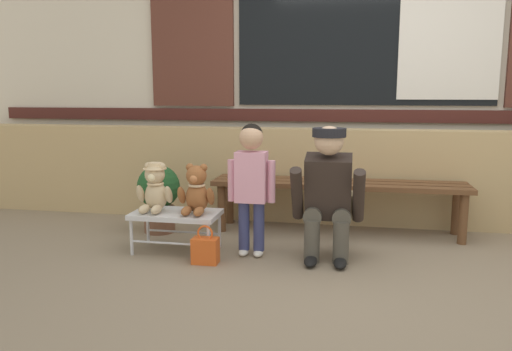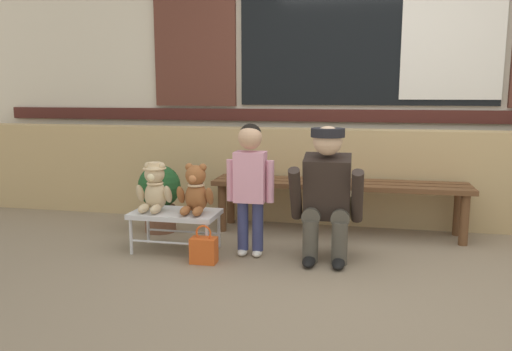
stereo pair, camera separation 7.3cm
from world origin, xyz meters
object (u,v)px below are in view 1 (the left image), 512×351
teddy_bear_plain (196,191)px  handbag_on_ground (205,250)px  small_display_bench (176,216)px  child_standing (251,175)px  adult_crouching (329,193)px  teddy_bear_with_hat (155,188)px  potted_plant (159,195)px  wooden_bench_long (338,189)px

teddy_bear_plain → handbag_on_ground: teddy_bear_plain is taller
small_display_bench → child_standing: size_ratio=0.67×
child_standing → adult_crouching: bearing=2.3°
handbag_on_ground → adult_crouching: bearing=17.1°
teddy_bear_with_hat → child_standing: 0.74m
potted_plant → teddy_bear_with_hat: bearing=-70.9°
small_display_bench → teddy_bear_plain: size_ratio=1.76×
teddy_bear_plain → potted_plant: bearing=135.5°
small_display_bench → handbag_on_ground: small_display_bench is taller
handbag_on_ground → child_standing: bearing=40.0°
child_standing → potted_plant: (-0.89, 0.46, -0.27)m
child_standing → teddy_bear_with_hat: bearing=-179.2°
wooden_bench_long → child_standing: size_ratio=2.19×
adult_crouching → handbag_on_ground: size_ratio=3.49×
wooden_bench_long → handbag_on_ground: wooden_bench_long is taller
small_display_bench → handbag_on_ground: bearing=-37.5°
small_display_bench → handbag_on_ground: (0.29, -0.22, -0.17)m
teddy_bear_with_hat → handbag_on_ground: teddy_bear_with_hat is taller
child_standing → potted_plant: size_ratio=1.68×
wooden_bench_long → teddy_bear_with_hat: 1.51m
wooden_bench_long → small_display_bench: size_ratio=3.28×
small_display_bench → handbag_on_ground: 0.40m
small_display_bench → child_standing: child_standing is taller
small_display_bench → wooden_bench_long: bearing=32.3°
small_display_bench → adult_crouching: (1.12, 0.03, 0.21)m
child_standing → potted_plant: 1.04m
wooden_bench_long → adult_crouching: adult_crouching is taller
small_display_bench → adult_crouching: adult_crouching is taller
wooden_bench_long → small_display_bench: 1.38m
adult_crouching → handbag_on_ground: bearing=-162.9°
child_standing → small_display_bench: bearing=-178.7°
wooden_bench_long → teddy_bear_with_hat: size_ratio=5.78×
teddy_bear_plain → child_standing: 0.43m
wooden_bench_long → teddy_bear_with_hat: bearing=-151.0°
small_display_bench → teddy_bear_with_hat: bearing=179.2°
small_display_bench → teddy_bear_plain: 0.25m
wooden_bench_long → teddy_bear_with_hat: teddy_bear_with_hat is taller
adult_crouching → teddy_bear_plain: bearing=-178.0°
handbag_on_ground → teddy_bear_plain: bearing=120.0°
small_display_bench → teddy_bear_plain: teddy_bear_plain is taller
child_standing → handbag_on_ground: (-0.28, -0.23, -0.50)m
potted_plant → teddy_bear_plain: bearing=-44.5°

